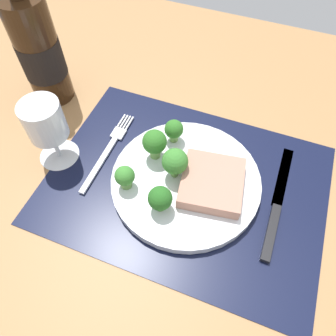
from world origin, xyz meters
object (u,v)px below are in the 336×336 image
(steak, at_px, (213,181))
(knife, at_px, (276,209))
(wine_glass, at_px, (46,124))
(fork, at_px, (108,150))
(wine_bottle, at_px, (39,50))
(plate, at_px, (186,181))

(steak, bearing_deg, knife, 0.60)
(wine_glass, bearing_deg, fork, 26.25)
(knife, distance_m, wine_bottle, 0.51)
(wine_bottle, relative_size, wine_glass, 2.45)
(plate, relative_size, steak, 2.42)
(knife, bearing_deg, fork, 177.88)
(plate, bearing_deg, wine_glass, -173.90)
(fork, height_order, knife, knife)
(steak, xyz_separation_m, wine_glass, (-0.28, -0.03, 0.05))
(plate, relative_size, knife, 1.11)
(plate, distance_m, wine_glass, 0.25)
(wine_bottle, height_order, wine_glass, wine_bottle)
(plate, height_order, fork, plate)
(steak, relative_size, wine_bottle, 0.34)
(plate, xyz_separation_m, knife, (0.16, 0.01, -0.00))
(steak, distance_m, wine_bottle, 0.40)
(knife, bearing_deg, wine_bottle, 167.27)
(fork, relative_size, wine_glass, 1.50)
(wine_bottle, bearing_deg, wine_glass, -55.10)
(fork, bearing_deg, steak, -6.16)
(plate, xyz_separation_m, fork, (-0.16, 0.01, -0.01))
(fork, relative_size, knife, 0.83)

